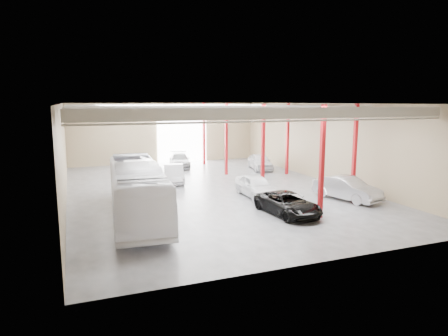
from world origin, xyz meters
TOP-DOWN VIEW (x-y plane):
  - depot_shell at (0.13, 0.48)m, footprint 22.12×32.12m
  - coach_bus at (-6.83, -5.95)m, footprint 3.95×12.78m
  - black_sedan at (2.24, -8.71)m, footprint 2.81×5.35m
  - car_row_a at (2.50, -3.51)m, footprint 2.04×4.89m
  - car_row_b at (-2.00, 4.12)m, footprint 2.53×5.00m
  - car_row_c at (0.63, 12.00)m, footprint 3.25×5.67m
  - car_right_near at (8.30, -6.84)m, footprint 3.10×5.50m
  - car_right_far at (8.30, 7.55)m, footprint 2.94×5.19m

SIDE VIEW (x-z plane):
  - black_sedan at x=2.24m, z-range 0.00..1.44m
  - car_row_c at x=0.63m, z-range 0.00..1.55m
  - car_row_b at x=-2.00m, z-range 0.00..1.57m
  - car_row_a at x=2.50m, z-range 0.00..1.65m
  - car_right_far at x=8.30m, z-range 0.00..1.67m
  - car_right_near at x=8.30m, z-range 0.00..1.71m
  - coach_bus at x=-6.83m, z-range 0.00..3.51m
  - depot_shell at x=0.13m, z-range 1.44..8.51m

